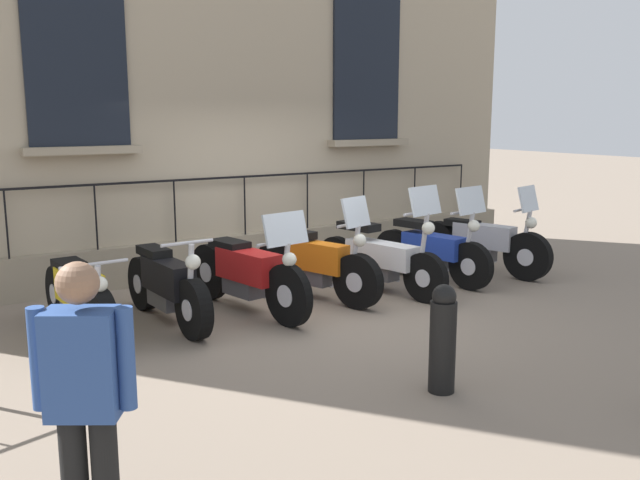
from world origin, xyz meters
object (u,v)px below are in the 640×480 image
motorcycle_orange (317,266)px  pedestrian_standing (85,397)px  motorcycle_red (248,274)px  motorcycle_blue (432,250)px  bollard (443,338)px  motorcycle_yellow (79,298)px  motorcycle_black (167,287)px  motorcycle_silver (482,244)px  motorcycle_white (380,258)px

motorcycle_orange → pedestrian_standing: bearing=-45.0°
motorcycle_orange → motorcycle_red: bearing=-87.4°
motorcycle_orange → motorcycle_blue: size_ratio=0.99×
bollard → motorcycle_orange: bearing=167.7°
motorcycle_yellow → pedestrian_standing: pedestrian_standing is taller
motorcycle_red → pedestrian_standing: pedestrian_standing is taller
motorcycle_black → motorcycle_red: motorcycle_red is taller
motorcycle_silver → motorcycle_orange: bearing=-90.7°
pedestrian_standing → motorcycle_blue: bearing=123.3°
motorcycle_black → bollard: bearing=22.6°
motorcycle_silver → pedestrian_standing: size_ratio=1.33×
motorcycle_blue → bollard: motorcycle_blue is taller
motorcycle_white → motorcycle_blue: bearing=93.5°
motorcycle_blue → motorcycle_red: bearing=-90.1°
bollard → motorcycle_silver: bearing=130.6°
motorcycle_yellow → motorcycle_orange: motorcycle_orange is taller
motorcycle_silver → motorcycle_white: bearing=-87.9°
motorcycle_silver → bollard: 4.61m
motorcycle_yellow → motorcycle_white: size_ratio=0.91×
motorcycle_white → bollard: size_ratio=2.32×
motorcycle_white → motorcycle_blue: size_ratio=1.09×
motorcycle_yellow → pedestrian_standing: size_ratio=1.23×
motorcycle_red → motorcycle_white: size_ratio=1.04×
motorcycle_orange → bollard: 3.11m
motorcycle_silver → pedestrian_standing: bearing=-60.7°
motorcycle_yellow → motorcycle_blue: (0.20, 4.73, 0.04)m
motorcycle_silver → motorcycle_black: bearing=-90.9°
motorcycle_yellow → motorcycle_blue: size_ratio=0.99×
bollard → pedestrian_standing: 3.15m
motorcycle_yellow → motorcycle_blue: bearing=87.6°
motorcycle_white → bollard: 3.33m
motorcycle_black → motorcycle_orange: motorcycle_orange is taller
motorcycle_orange → motorcycle_yellow: bearing=-92.9°
motorcycle_white → pedestrian_standing: (3.60, -4.62, 0.45)m
motorcycle_orange → motorcycle_white: motorcycle_white is taller
motorcycle_red → bollard: motorcycle_red is taller
motorcycle_silver → bollard: motorcycle_silver is taller
motorcycle_yellow → motorcycle_white: (0.25, 3.78, 0.05)m
motorcycle_blue → pedestrian_standing: bearing=-56.7°
motorcycle_yellow → bollard: bollard is taller
motorcycle_white → motorcycle_silver: (-0.07, 1.93, -0.01)m
motorcycle_black → motorcycle_silver: 4.78m
motorcycle_black → bollard: (3.08, 1.28, 0.05)m
bollard → motorcycle_blue: bearing=139.9°
motorcycle_white → motorcycle_blue: motorcycle_white is taller
motorcycle_blue → motorcycle_black: bearing=-91.3°
motorcycle_black → motorcycle_red: 0.96m
motorcycle_black → pedestrian_standing: (3.75, -1.77, 0.48)m
motorcycle_red → motorcycle_blue: bearing=89.9°
motorcycle_white → pedestrian_standing: pedestrian_standing is taller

